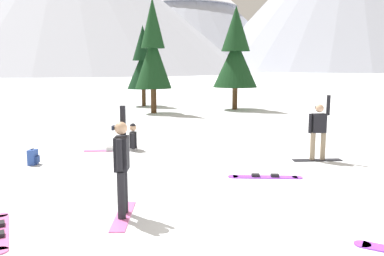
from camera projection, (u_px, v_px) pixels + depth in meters
The scene contains 11 objects.
ground_plane at pixel (249, 215), 7.75m from camera, with size 800.00×800.00×0.00m, color white.
snowboarder_foreground at pixel (122, 165), 7.52m from camera, with size 0.50×1.58×2.09m.
snowboarder_midground at pixel (319, 130), 12.05m from camera, with size 1.50×0.42×1.98m.
snowboarder_background at pixel (128, 141), 13.63m from camera, with size 1.79×0.63×0.92m.
loose_snowboard_near_right at pixel (265, 177), 10.34m from camera, with size 1.92×0.66×0.09m.
loose_snowboard_far_spare at pixel (0, 231), 6.95m from camera, with size 0.75×1.90×0.09m.
backpack_blue at pixel (33, 157), 11.66m from camera, with size 0.31×0.36×0.47m.
pine_tree_leaning at pixel (143, 62), 28.03m from camera, with size 2.26×2.26×5.59m.
pine_tree_twin at pixel (153, 51), 23.78m from camera, with size 2.18×2.18×6.77m.
pine_tree_slender at pixel (236, 54), 25.82m from camera, with size 2.84×2.84×6.59m.
peak_central_summit at pixel (188, 16), 242.67m from camera, with size 133.70×133.70×62.12m.
Camera 1 is at (-2.28, -7.13, 2.85)m, focal length 37.72 mm.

